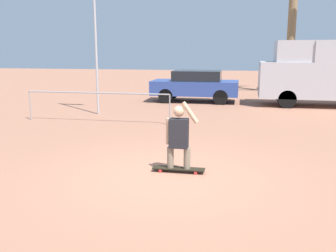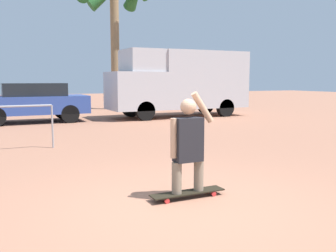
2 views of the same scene
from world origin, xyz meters
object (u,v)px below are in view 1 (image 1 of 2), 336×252
at_px(person_skateboarder, 179,134).
at_px(flagpole, 97,8).
at_px(parked_car_blue, 195,85).
at_px(skateboard, 179,169).
at_px(camper_van, 335,71).

height_order(person_skateboarder, flagpole, flagpole).
bearing_deg(parked_car_blue, skateboard, -84.95).
bearing_deg(person_skateboarder, skateboard, 0.00).
bearing_deg(skateboard, flagpole, 122.95).
xyz_separation_m(skateboard, camper_van, (5.34, 10.49, 1.53)).
bearing_deg(camper_van, parked_car_blue, 176.11).
xyz_separation_m(camper_van, parked_car_blue, (-6.30, 0.43, -0.78)).
height_order(person_skateboarder, camper_van, camper_van).
xyz_separation_m(person_skateboarder, flagpole, (-4.24, 6.55, 3.26)).
distance_m(skateboard, parked_car_blue, 10.99).
bearing_deg(skateboard, parked_car_blue, 95.05).
height_order(skateboard, camper_van, camper_van).
xyz_separation_m(camper_van, flagpole, (-9.58, -3.94, 2.47)).
bearing_deg(skateboard, camper_van, 63.04).
relative_size(person_skateboarder, parked_car_blue, 0.34).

